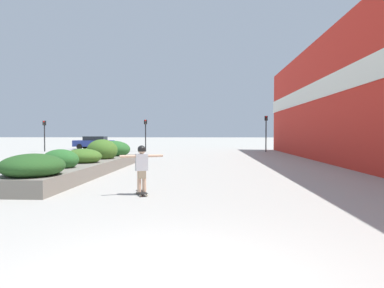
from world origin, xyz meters
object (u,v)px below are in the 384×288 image
object	(u,v)px
car_center_left	(332,142)
traffic_light_right	(266,127)
traffic_light_far_left	(44,130)
skateboard	(142,193)
traffic_light_left	(146,130)
skateboarder	(142,164)
car_leftmost	(94,142)

from	to	relation	value
car_center_left	traffic_light_right	xyz separation A→B (m)	(-8.38, -5.91, 1.56)
traffic_light_right	traffic_light_far_left	size ratio (longest dim) A/B	1.14
skateboard	traffic_light_right	size ratio (longest dim) A/B	0.22
skateboard	traffic_light_left	distance (m)	24.34
skateboarder	traffic_light_right	distance (m)	24.92
car_center_left	skateboard	bearing A→B (deg)	-28.25
traffic_light_right	traffic_light_far_left	distance (m)	22.12
traffic_light_left	traffic_light_far_left	bearing A→B (deg)	-178.56
skateboard	skateboarder	bearing A→B (deg)	76.52
car_leftmost	traffic_light_left	bearing A→B (deg)	-126.05
skateboard	traffic_light_far_left	size ratio (longest dim) A/B	0.25
traffic_light_right	skateboard	bearing A→B (deg)	-107.62
traffic_light_far_left	car_center_left	bearing A→B (deg)	11.17
skateboard	traffic_light_far_left	world-z (taller)	traffic_light_far_left
car_leftmost	traffic_light_right	distance (m)	19.65
skateboarder	car_center_left	bearing A→B (deg)	38.81
car_center_left	traffic_light_far_left	size ratio (longest dim) A/B	1.50
car_center_left	traffic_light_left	size ratio (longest dim) A/B	1.45
traffic_light_right	car_leftmost	bearing A→B (deg)	164.55
skateboard	car_leftmost	distance (m)	31.08
skateboarder	traffic_light_left	bearing A→B (deg)	77.44
car_center_left	skateboarder	bearing A→B (deg)	-28.25
traffic_light_far_left	skateboard	bearing A→B (deg)	-58.26
skateboard	car_leftmost	bearing A→B (deg)	88.47
car_leftmost	traffic_light_far_left	world-z (taller)	traffic_light_far_left
skateboarder	traffic_light_right	size ratio (longest dim) A/B	0.39
skateboard	traffic_light_right	distance (m)	24.98
traffic_light_far_left	car_leftmost	bearing A→B (deg)	58.64
traffic_light_left	skateboarder	bearing A→B (deg)	-79.61
skateboard	traffic_light_far_left	bearing A→B (deg)	98.80
skateboard	car_leftmost	size ratio (longest dim) A/B	0.17
skateboard	skateboarder	distance (m)	0.86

